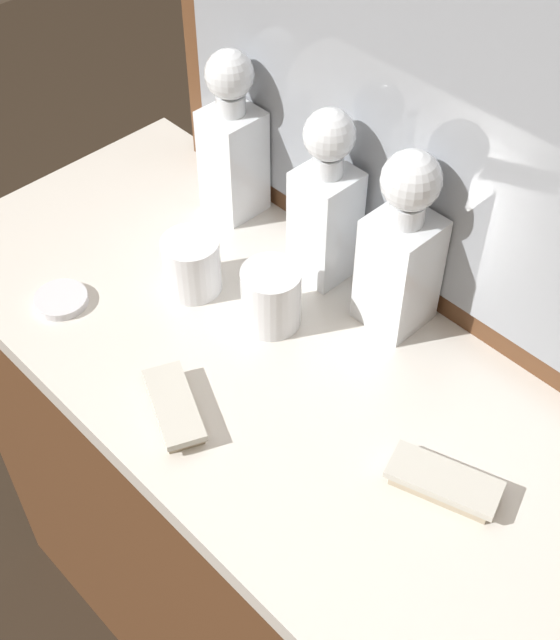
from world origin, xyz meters
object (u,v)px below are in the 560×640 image
object	(u,v)px
crystal_tumbler_left	(271,299)
crystal_decanter_rear	(326,212)
crystal_decanter_right	(233,150)
silver_brush_right	(174,408)
crystal_tumbler_far_right	(192,267)
porcelain_dish	(61,300)
crystal_decanter_left	(401,258)
silver_brush_rear	(443,483)

from	to	relation	value
crystal_tumbler_left	crystal_decanter_rear	bearing A→B (deg)	100.38
crystal_decanter_right	silver_brush_right	distance (m)	0.44
crystal_decanter_right	crystal_tumbler_left	distance (m)	0.27
crystal_tumbler_far_right	crystal_decanter_rear	bearing A→B (deg)	57.22
crystal_tumbler_far_right	silver_brush_right	world-z (taller)	crystal_tumbler_far_right
crystal_decanter_rear	porcelain_dish	xyz separation A→B (m)	(-0.21, -0.33, -0.11)
porcelain_dish	crystal_tumbler_left	bearing A→B (deg)	39.60
crystal_tumbler_left	silver_brush_right	world-z (taller)	crystal_tumbler_left
crystal_decanter_left	silver_brush_rear	size ratio (longest dim) A/B	1.93
silver_brush_right	crystal_decanter_left	bearing A→B (deg)	76.79
silver_brush_rear	silver_brush_right	size ratio (longest dim) A/B	1.03
crystal_tumbler_far_right	crystal_decanter_right	bearing A→B (deg)	119.78
crystal_decanter_left	silver_brush_rear	world-z (taller)	crystal_decanter_left
crystal_decanter_rear	crystal_tumbler_far_right	xyz separation A→B (m)	(-0.11, -0.16, -0.07)
crystal_decanter_rear	silver_brush_rear	bearing A→B (deg)	-25.27
porcelain_dish	crystal_decanter_rear	bearing A→B (deg)	56.77
crystal_tumbler_far_right	crystal_tumbler_left	bearing A→B (deg)	15.29
crystal_decanter_right	porcelain_dish	size ratio (longest dim) A/B	3.57
silver_brush_rear	crystal_tumbler_left	bearing A→B (deg)	172.65
crystal_tumbler_left	porcelain_dish	size ratio (longest dim) A/B	1.20
crystal_decanter_rear	crystal_tumbler_left	distance (m)	0.15
crystal_decanter_left	crystal_tumbler_far_right	xyz separation A→B (m)	(-0.24, -0.17, -0.07)
crystal_decanter_right	silver_brush_right	world-z (taller)	crystal_decanter_right
crystal_decanter_right	silver_brush_rear	world-z (taller)	crystal_decanter_right
crystal_decanter_right	crystal_tumbler_left	bearing A→B (deg)	-30.57
crystal_decanter_right	silver_brush_right	bearing A→B (deg)	-52.23
silver_brush_right	porcelain_dish	world-z (taller)	silver_brush_right
silver_brush_right	silver_brush_rear	bearing A→B (deg)	27.30
crystal_tumbler_far_right	silver_brush_rear	xyz separation A→B (m)	(0.47, -0.01, -0.03)
crystal_decanter_rear	porcelain_dish	size ratio (longest dim) A/B	3.55
crystal_decanter_rear	crystal_tumbler_far_right	world-z (taller)	crystal_decanter_rear
crystal_decanter_rear	silver_brush_right	xyz separation A→B (m)	(0.06, -0.33, -0.10)
porcelain_dish	crystal_decanter_left	bearing A→B (deg)	43.04
crystal_tumbler_left	crystal_tumbler_far_right	bearing A→B (deg)	-164.71
crystal_decanter_left	crystal_decanter_right	bearing A→B (deg)	179.60
crystal_decanter_left	crystal_tumbler_far_right	bearing A→B (deg)	-145.57
crystal_decanter_right	crystal_decanter_rear	bearing A→B (deg)	-1.29
crystal_decanter_right	crystal_tumbler_far_right	world-z (taller)	crystal_decanter_right
silver_brush_right	porcelain_dish	bearing A→B (deg)	178.26
silver_brush_rear	crystal_decanter_left	bearing A→B (deg)	142.66
crystal_decanter_rear	crystal_tumbler_left	world-z (taller)	crystal_decanter_rear
crystal_decanter_left	silver_brush_right	size ratio (longest dim) A/B	1.99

